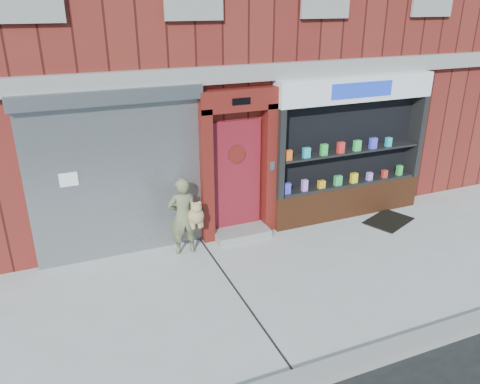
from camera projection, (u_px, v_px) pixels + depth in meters
ground at (319, 271)px, 8.13m from camera, size 80.00×80.00×0.00m
curb at (404, 347)px, 6.27m from camera, size 60.00×0.30×0.12m
building at (203, 16)px, 11.72m from camera, size 12.00×8.16×8.00m
shutter_bay at (116, 166)px, 8.06m from camera, size 3.10×0.30×3.04m
red_door_bay at (238, 165)px, 8.90m from camera, size 1.52×0.58×2.90m
pharmacy_bay at (349, 154)px, 9.77m from camera, size 3.50×0.41×3.00m
woman at (185, 216)px, 8.47m from camera, size 0.65×0.43×1.47m
doormat at (388, 221)px, 9.96m from camera, size 1.19×1.03×0.02m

